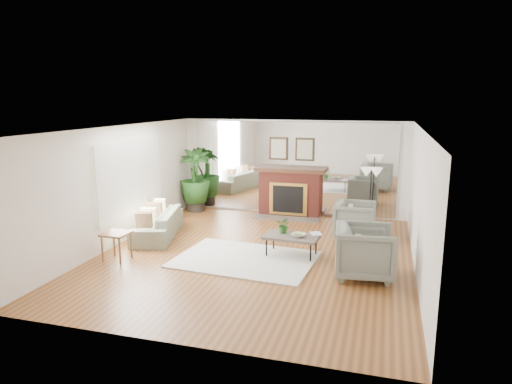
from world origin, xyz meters
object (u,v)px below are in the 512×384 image
(fireplace, at_px, (290,191))
(potted_ficus, at_px, (195,178))
(sofa, at_px, (158,224))
(side_table, at_px, (116,237))
(coffee_table, at_px, (292,237))
(armchair_front, at_px, (365,252))
(armchair_back, at_px, (355,220))
(floor_lamp, at_px, (371,177))

(fireplace, xyz_separation_m, potted_ficus, (-2.60, -0.21, 0.25))
(sofa, height_order, side_table, sofa)
(coffee_table, xyz_separation_m, armchair_front, (1.43, -0.69, 0.07))
(armchair_front, bearing_deg, armchair_back, 1.59)
(armchair_front, xyz_separation_m, potted_ficus, (-4.73, 3.60, 0.46))
(coffee_table, bearing_deg, armchair_back, 55.74)
(fireplace, height_order, armchair_front, fireplace)
(coffee_table, xyz_separation_m, side_table, (-3.18, -1.13, 0.07))
(armchair_front, xyz_separation_m, side_table, (-4.61, -0.45, 0.00))
(potted_ficus, xyz_separation_m, floor_lamp, (4.69, -0.84, 0.38))
(sofa, bearing_deg, fireplace, 123.04)
(coffee_table, distance_m, floor_lamp, 2.65)
(coffee_table, bearing_deg, armchair_front, -25.65)
(sofa, xyz_separation_m, potted_ficus, (-0.15, 2.46, 0.62))
(sofa, bearing_deg, coffee_table, 67.38)
(armchair_front, distance_m, potted_ficus, 5.96)
(coffee_table, distance_m, armchair_back, 1.97)
(sofa, distance_m, side_table, 1.59)
(armchair_front, height_order, side_table, armchair_front)
(armchair_back, height_order, armchair_front, armchair_front)
(coffee_table, distance_m, armchair_front, 1.59)
(armchair_back, distance_m, potted_ficus, 4.62)
(floor_lamp, bearing_deg, fireplace, 153.15)
(potted_ficus, bearing_deg, armchair_front, -37.28)
(sofa, distance_m, armchair_back, 4.42)
(coffee_table, height_order, armchair_front, armchair_front)
(fireplace, height_order, potted_ficus, fireplace)
(coffee_table, height_order, potted_ficus, potted_ficus)
(side_table, distance_m, floor_lamp, 5.64)
(sofa, distance_m, potted_ficus, 2.54)
(fireplace, xyz_separation_m, armchair_back, (1.81, -1.50, -0.26))
(fireplace, height_order, coffee_table, fireplace)
(fireplace, bearing_deg, side_table, -120.19)
(fireplace, bearing_deg, coffee_table, -77.44)
(coffee_table, relative_size, floor_lamp, 0.73)
(sofa, distance_m, floor_lamp, 4.92)
(armchair_back, xyz_separation_m, floor_lamp, (0.28, 0.44, 0.89))
(floor_lamp, bearing_deg, coffee_table, -123.96)
(armchair_back, xyz_separation_m, potted_ficus, (-4.41, 1.28, 0.51))
(side_table, relative_size, potted_ficus, 0.32)
(sofa, relative_size, floor_lamp, 1.32)
(fireplace, distance_m, potted_ficus, 2.62)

